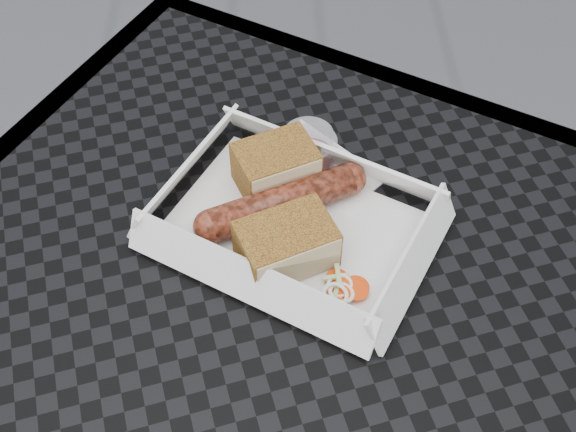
# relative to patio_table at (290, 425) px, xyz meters

# --- Properties ---
(patio_table) EXTENTS (0.80, 0.80, 0.74)m
(patio_table) POSITION_rel_patio_table_xyz_m (0.00, 0.00, 0.00)
(patio_table) COLOR black
(patio_table) RESTS_ON ground
(food_tray) EXTENTS (0.22, 0.15, 0.00)m
(food_tray) POSITION_rel_patio_table_xyz_m (-0.07, 0.14, 0.08)
(food_tray) COLOR white
(food_tray) RESTS_ON patio_table
(bratwurst) EXTENTS (0.12, 0.14, 0.03)m
(bratwurst) POSITION_rel_patio_table_xyz_m (-0.09, 0.15, 0.10)
(bratwurst) COLOR maroon
(bratwurst) RESTS_ON food_tray
(bread_near) EXTENTS (0.09, 0.09, 0.05)m
(bread_near) POSITION_rel_patio_table_xyz_m (-0.11, 0.18, 0.10)
(bread_near) COLOR olive
(bread_near) RESTS_ON food_tray
(bread_far) EXTENTS (0.09, 0.10, 0.04)m
(bread_far) POSITION_rel_patio_table_xyz_m (-0.06, 0.11, 0.10)
(bread_far) COLOR olive
(bread_far) RESTS_ON food_tray
(veg_garnish) EXTENTS (0.03, 0.03, 0.00)m
(veg_garnish) POSITION_rel_patio_table_xyz_m (-0.00, 0.10, 0.08)
(veg_garnish) COLOR #E63B0A
(veg_garnish) RESTS_ON food_tray
(napkin) EXTENTS (0.15, 0.15, 0.00)m
(napkin) POSITION_rel_patio_table_xyz_m (-0.10, 0.20, 0.08)
(napkin) COLOR white
(napkin) RESTS_ON patio_table
(condiment_cup_sauce) EXTENTS (0.05, 0.05, 0.03)m
(condiment_cup_sauce) POSITION_rel_patio_table_xyz_m (-0.10, 0.23, 0.09)
(condiment_cup_sauce) COLOR maroon
(condiment_cup_sauce) RESTS_ON patio_table
(condiment_cup_empty) EXTENTS (0.05, 0.05, 0.03)m
(condiment_cup_empty) POSITION_rel_patio_table_xyz_m (-0.11, 0.23, 0.09)
(condiment_cup_empty) COLOR silver
(condiment_cup_empty) RESTS_ON patio_table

